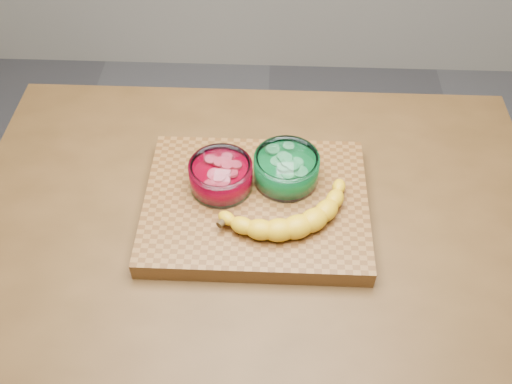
{
  "coord_description": "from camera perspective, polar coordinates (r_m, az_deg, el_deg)",
  "views": [
    {
      "loc": [
        0.03,
        -0.75,
        1.81
      ],
      "look_at": [
        0.0,
        0.0,
        0.96
      ],
      "focal_mm": 40.0,
      "sensor_mm": 36.0,
      "label": 1
    }
  ],
  "objects": [
    {
      "name": "counter",
      "position": [
        1.55,
        0.0,
        -12.61
      ],
      "size": [
        1.2,
        0.8,
        0.9
      ],
      "primitive_type": "cube",
      "color": "#4F3417",
      "rests_on": "ground"
    },
    {
      "name": "cutting_board",
      "position": [
        1.16,
        0.0,
        -1.31
      ],
      "size": [
        0.45,
        0.35,
        0.04
      ],
      "primitive_type": "cube",
      "color": "brown",
      "rests_on": "counter"
    },
    {
      "name": "bowl_red",
      "position": [
        1.15,
        -3.53,
        1.64
      ],
      "size": [
        0.13,
        0.13,
        0.06
      ],
      "color": "white",
      "rests_on": "cutting_board"
    },
    {
      "name": "bowl_green",
      "position": [
        1.16,
        3.05,
        2.35
      ],
      "size": [
        0.13,
        0.13,
        0.06
      ],
      "color": "white",
      "rests_on": "cutting_board"
    },
    {
      "name": "banana",
      "position": [
        1.11,
        2.83,
        -1.49
      ],
      "size": [
        0.29,
        0.18,
        0.04
      ],
      "primitive_type": null,
      "color": "gold",
      "rests_on": "cutting_board"
    }
  ]
}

